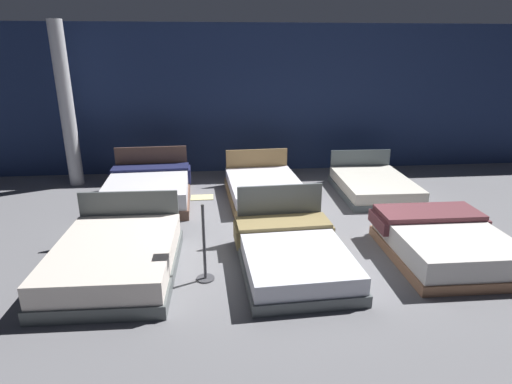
% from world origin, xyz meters
% --- Properties ---
extents(ground_plane, '(18.00, 18.00, 0.02)m').
position_xyz_m(ground_plane, '(0.00, 0.00, -0.01)').
color(ground_plane, slate).
extents(showroom_back_wall, '(18.00, 0.06, 3.50)m').
position_xyz_m(showroom_back_wall, '(0.00, 3.92, 1.75)').
color(showroom_back_wall, navy).
rests_on(showroom_back_wall, ground_plane).
extents(bed_0, '(1.65, 2.18, 0.85)m').
position_xyz_m(bed_0, '(-2.37, -1.16, 0.24)').
color(bed_0, '#4D5454').
rests_on(bed_0, ground_plane).
extents(bed_1, '(1.55, 2.14, 0.91)m').
position_xyz_m(bed_1, '(0.04, -1.20, 0.21)').
color(bed_1, '#535A5C').
rests_on(bed_1, ground_plane).
extents(bed_2, '(1.68, 1.95, 0.54)m').
position_xyz_m(bed_2, '(2.29, -1.13, 0.24)').
color(bed_2, '#996B4D').
rests_on(bed_2, ground_plane).
extents(bed_3, '(1.73, 2.20, 0.91)m').
position_xyz_m(bed_3, '(-2.35, 1.74, 0.25)').
color(bed_3, brown).
rests_on(bed_3, ground_plane).
extents(bed_4, '(1.60, 2.24, 0.79)m').
position_xyz_m(bed_4, '(0.00, 1.74, 0.20)').
color(bed_4, olive).
rests_on(bed_4, ground_plane).
extents(bed_5, '(1.54, 2.14, 0.72)m').
position_xyz_m(bed_5, '(2.33, 1.78, 0.18)').
color(bed_5, '#4E585D').
rests_on(bed_5, ground_plane).
extents(price_sign, '(0.28, 0.24, 1.16)m').
position_xyz_m(price_sign, '(-1.17, -1.41, 0.46)').
color(price_sign, '#3F3F44').
rests_on(price_sign, ground_plane).
extents(support_pillar, '(0.31, 0.31, 3.50)m').
position_xyz_m(support_pillar, '(-4.15, 3.13, 1.75)').
color(support_pillar, silver).
rests_on(support_pillar, ground_plane).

